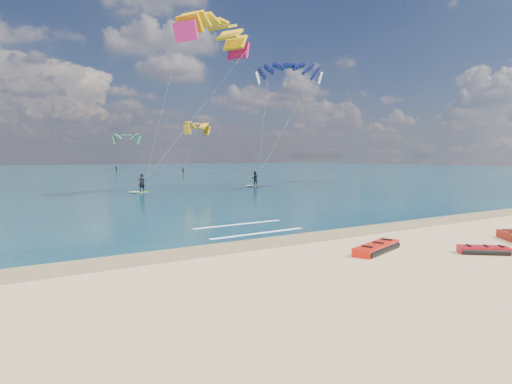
% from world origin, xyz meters
% --- Properties ---
extents(ground, '(320.00, 320.00, 0.00)m').
position_xyz_m(ground, '(0.00, 40.00, 0.00)').
color(ground, tan).
rests_on(ground, ground).
extents(wet_sand_strip, '(320.00, 2.40, 0.01)m').
position_xyz_m(wet_sand_strip, '(0.00, 3.00, 0.00)').
color(wet_sand_strip, brown).
rests_on(wet_sand_strip, ground).
extents(sea, '(320.00, 200.00, 0.04)m').
position_xyz_m(sea, '(0.00, 104.00, 0.02)').
color(sea, '#0A2A37').
rests_on(sea, ground).
extents(packed_kite_left, '(3.32, 2.03, 0.40)m').
position_xyz_m(packed_kite_left, '(0.53, -1.13, 0.00)').
color(packed_kite_left, red).
rests_on(packed_kite_left, ground).
extents(packed_kite_mid, '(2.19, 2.07, 0.35)m').
position_xyz_m(packed_kite_mid, '(3.82, -3.68, 0.00)').
color(packed_kite_mid, '#A60B12').
rests_on(packed_kite_mid, ground).
extents(kitesurfer_main, '(12.86, 11.21, 18.45)m').
position_xyz_m(kitesurfer_main, '(5.36, 29.20, 9.35)').
color(kitesurfer_main, yellow).
rests_on(kitesurfer_main, sea).
extents(kitesurfer_far, '(9.40, 7.20, 16.51)m').
position_xyz_m(kitesurfer_far, '(19.88, 33.19, 8.76)').
color(kitesurfer_far, gold).
rests_on(kitesurfer_far, sea).
extents(shoreline_foam, '(6.39, 3.60, 0.01)m').
position_xyz_m(shoreline_foam, '(-0.72, 6.57, 0.04)').
color(shoreline_foam, white).
rests_on(shoreline_foam, ground).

